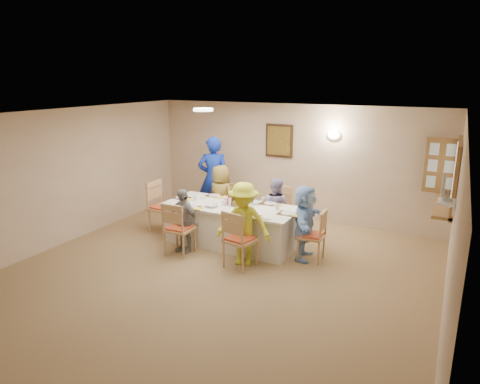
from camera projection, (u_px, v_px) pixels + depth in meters
The scene contains 49 objects.
ground at pixel (210, 280), 6.63m from camera, with size 7.00×7.00×0.00m, color #A18353.
room_walls at pixel (209, 185), 6.24m from camera, with size 7.00×7.00×7.00m.
wall_picture at pixel (279, 141), 9.30m from camera, with size 0.62×0.05×0.72m.
wall_sconce at pixel (334, 135), 8.70m from camera, with size 0.26×0.09×0.18m, color white.
ceiling_light at pixel (203, 110), 7.72m from camera, with size 0.36×0.36×0.05m, color white.
serving_hatch at pixel (456, 176), 6.89m from camera, with size 0.06×1.50×1.15m, color brown.
hatch_sill at pixel (444, 206), 7.08m from camera, with size 0.30×1.50×0.05m, color brown.
shutter_door at pixel (441, 166), 7.66m from camera, with size 0.55×0.04×1.00m, color brown.
fan_shelf at pixel (447, 202), 5.79m from camera, with size 0.22×0.36×0.03m, color white.
desk_fan at pixel (446, 191), 5.77m from camera, with size 0.30×0.30×0.28m, color #A5A5A8, non-canonical shape.
dining_table at pixel (231, 225), 7.95m from camera, with size 2.48×1.05×0.76m, color white.
chair_back_left at pixel (224, 206), 8.89m from camera, with size 0.43×0.43×0.90m, color tan, non-canonical shape.
chair_back_right at pixel (277, 212), 8.35m from camera, with size 0.47×0.47×0.98m, color tan, non-canonical shape.
chair_front_left at pixel (179, 228), 7.50m from camera, with size 0.46×0.46×0.97m, color tan, non-canonical shape.
chair_front_right at pixel (240, 238), 6.97m from camera, with size 0.47×0.47×0.99m, color tan, non-canonical shape.
chair_left_end at pixel (163, 207), 8.60m from camera, with size 0.49×0.49×1.03m, color tan, non-canonical shape.
chair_right_end at pixel (311, 235), 7.25m from camera, with size 0.43×0.43×0.90m, color tan, non-canonical shape.
diner_back_left at pixel (221, 197), 8.73m from camera, with size 0.73×0.55×1.34m, color olive.
diner_back_right at pixel (275, 208), 8.22m from camera, with size 0.62×0.51×1.20m, color #958FBF.
diner_front_left at pixel (183, 220), 7.58m from camera, with size 0.71×0.38×1.16m, color gray.
diner_front_right at pixel (244, 224), 7.02m from camera, with size 1.00×0.69×1.41m, color yellow.
diner_right_end at pixel (305, 222), 7.26m from camera, with size 0.57×1.25×1.30m, color #98C4FC.
caregiver at pixel (213, 178), 9.26m from camera, with size 0.80×0.72×1.83m, color #122DA3.
placemat_fl at pixel (191, 207), 7.76m from camera, with size 0.34×0.25×0.01m, color #472B19.
plate_fl at pixel (191, 206), 7.75m from camera, with size 0.25×0.25×0.02m, color white.
napkin_fl at pixel (198, 208), 7.63m from camera, with size 0.15×0.15×0.01m, color yellow.
placemat_fr at pixel (250, 216), 7.23m from camera, with size 0.33×0.25×0.01m, color #472B19.
plate_fr at pixel (250, 216), 7.23m from camera, with size 0.23×0.23×0.01m, color white.
napkin_fr at pixel (259, 218), 7.10m from camera, with size 0.13×0.13×0.01m, color yellow.
placemat_bl at pixel (214, 196), 8.48m from camera, with size 0.33×0.25×0.01m, color #472B19.
plate_bl at pixel (214, 195), 8.48m from camera, with size 0.23×0.23×0.01m, color white.
napkin_bl at pixel (221, 197), 8.35m from camera, with size 0.15×0.15×0.01m, color yellow.
placemat_br at pixel (270, 204), 7.95m from camera, with size 0.37×0.27×0.01m, color #472B19.
plate_br at pixel (270, 203), 7.95m from camera, with size 0.23×0.23×0.01m, color white.
napkin_br at pixel (278, 205), 7.83m from camera, with size 0.14×0.14×0.01m, color yellow.
placemat_le at pixel (181, 198), 8.34m from camera, with size 0.35×0.26×0.01m, color #472B19.
plate_le at pixel (181, 197), 8.33m from camera, with size 0.23×0.23×0.01m, color white.
napkin_le at pixel (188, 199), 8.21m from camera, with size 0.13×0.13×0.01m, color yellow.
placemat_re at pixel (288, 214), 7.36m from camera, with size 0.36×0.27×0.01m, color #472B19.
plate_re at pixel (288, 213), 7.36m from camera, with size 0.25×0.25×0.02m, color white.
napkin_re at pixel (297, 216), 7.24m from camera, with size 0.14×0.14×0.01m, color yellow.
teacup_a at pixel (185, 203), 7.88m from camera, with size 0.11×0.11×0.08m, color white.
teacup_b at pixel (263, 199), 8.10m from camera, with size 0.10×0.10×0.08m, color white.
bowl_a at pixel (212, 205), 7.76m from camera, with size 0.27×0.27×0.06m, color white.
bowl_b at pixel (255, 203), 7.92m from camera, with size 0.19×0.19×0.06m, color white.
condiment_ketchup at pixel (229, 200), 7.83m from camera, with size 0.10×0.11×0.22m, color #AD0E22.
condiment_brown at pixel (234, 199), 7.86m from camera, with size 0.13×0.13×0.23m, color brown.
condiment_malt at pixel (235, 202), 7.77m from camera, with size 0.15×0.15×0.16m, color brown.
drinking_glass at pixel (225, 201), 7.95m from camera, with size 0.07×0.07×0.10m, color silver.
Camera 1 is at (3.17, -5.18, 3.04)m, focal length 32.00 mm.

